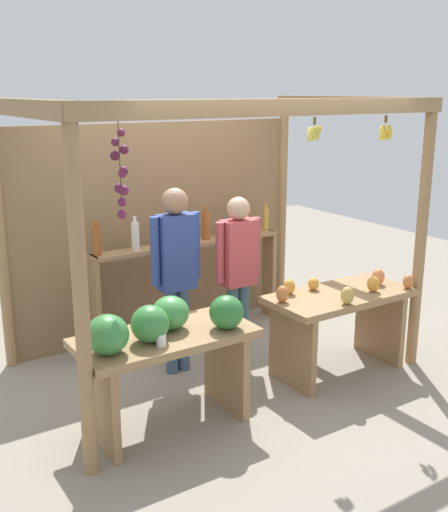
% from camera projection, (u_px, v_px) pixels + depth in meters
% --- Properties ---
extents(ground_plane, '(12.00, 12.00, 0.00)m').
position_uv_depth(ground_plane, '(212.00, 363.00, 5.80)').
color(ground_plane, gray).
rests_on(ground_plane, ground).
extents(market_stall, '(3.30, 2.11, 2.43)m').
position_uv_depth(market_stall, '(184.00, 208.00, 5.82)').
color(market_stall, '#99754C').
rests_on(market_stall, ground).
extents(fruit_counter_left, '(1.36, 0.66, 1.03)m').
position_uv_depth(fruit_counter_left, '(164.00, 343.00, 4.51)').
color(fruit_counter_left, '#99754C').
rests_on(fruit_counter_left, ground).
extents(fruit_counter_right, '(1.34, 0.65, 0.91)m').
position_uv_depth(fruit_counter_right, '(340.00, 312.00, 5.51)').
color(fruit_counter_right, '#99754C').
rests_on(fruit_counter_right, ground).
extents(bottle_shelf_unit, '(2.12, 0.22, 1.35)m').
position_uv_depth(bottle_shelf_unit, '(187.00, 261.00, 6.29)').
color(bottle_shelf_unit, '#99754C').
rests_on(bottle_shelf_unit, ground).
extents(vendor_man, '(0.48, 0.23, 1.69)m').
position_uv_depth(vendor_man, '(176.00, 264.00, 5.39)').
color(vendor_man, '#3D5573').
rests_on(vendor_man, ground).
extents(vendor_woman, '(0.48, 0.21, 1.56)m').
position_uv_depth(vendor_woman, '(238.00, 264.00, 5.71)').
color(vendor_woman, '#365E6A').
rests_on(vendor_woman, ground).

